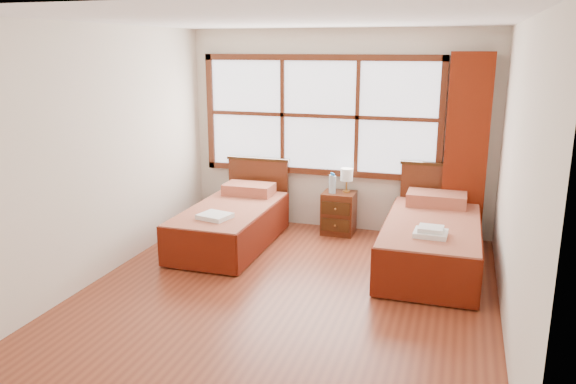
% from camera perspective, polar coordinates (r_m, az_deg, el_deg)
% --- Properties ---
extents(floor, '(4.50, 4.50, 0.00)m').
position_cam_1_polar(floor, '(5.64, -0.16, -10.31)').
color(floor, brown).
rests_on(floor, ground).
extents(ceiling, '(4.50, 4.50, 0.00)m').
position_cam_1_polar(ceiling, '(5.12, -0.18, 17.13)').
color(ceiling, white).
rests_on(ceiling, wall_back).
extents(wall_back, '(4.00, 0.00, 4.00)m').
position_cam_1_polar(wall_back, '(7.37, 5.15, 6.13)').
color(wall_back, silver).
rests_on(wall_back, floor).
extents(wall_left, '(0.00, 4.50, 4.50)m').
position_cam_1_polar(wall_left, '(6.12, -18.35, 3.74)').
color(wall_left, silver).
rests_on(wall_left, floor).
extents(wall_right, '(0.00, 4.50, 4.50)m').
position_cam_1_polar(wall_right, '(5.01, 22.19, 1.14)').
color(wall_right, silver).
rests_on(wall_right, floor).
extents(window, '(3.16, 0.06, 1.56)m').
position_cam_1_polar(window, '(7.36, 3.20, 7.73)').
color(window, white).
rests_on(window, wall_back).
extents(curtain, '(0.50, 0.16, 2.30)m').
position_cam_1_polar(curtain, '(7.09, 17.64, 4.11)').
color(curtain, maroon).
rests_on(curtain, wall_back).
extents(bed_left, '(0.95, 1.97, 0.91)m').
position_cam_1_polar(bed_left, '(6.94, -5.70, -3.07)').
color(bed_left, '#371F0B').
rests_on(bed_left, floor).
extents(bed_right, '(1.02, 2.04, 0.99)m').
position_cam_1_polar(bed_right, '(6.42, 14.38, -4.73)').
color(bed_right, '#371F0B').
rests_on(bed_right, floor).
extents(nightstand, '(0.41, 0.41, 0.55)m').
position_cam_1_polar(nightstand, '(7.33, 5.17, -2.13)').
color(nightstand, '#562512').
rests_on(nightstand, floor).
extents(towels_left, '(0.39, 0.36, 0.05)m').
position_cam_1_polar(towels_left, '(6.40, -7.44, -2.44)').
color(towels_left, white).
rests_on(towels_left, bed_left).
extents(towels_right, '(0.34, 0.30, 0.10)m').
position_cam_1_polar(towels_right, '(5.82, 14.29, -3.95)').
color(towels_right, white).
rests_on(towels_right, bed_right).
extents(lamp, '(0.16, 0.16, 0.31)m').
position_cam_1_polar(lamp, '(7.25, 5.99, 1.69)').
color(lamp, gold).
rests_on(lamp, nightstand).
extents(bottle_near, '(0.07, 0.07, 0.26)m').
position_cam_1_polar(bottle_near, '(7.19, 4.63, 0.78)').
color(bottle_near, silver).
rests_on(bottle_near, nightstand).
extents(bottle_far, '(0.07, 0.07, 0.27)m').
position_cam_1_polar(bottle_far, '(7.20, 4.46, 0.85)').
color(bottle_far, silver).
rests_on(bottle_far, nightstand).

